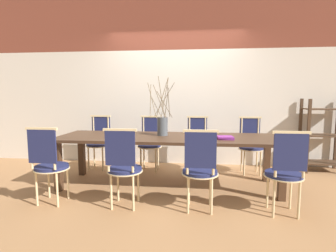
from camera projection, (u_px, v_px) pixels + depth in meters
The scene contains 14 objects.
ground_plane at pixel (168, 186), 3.82m from camera, with size 16.00×16.00×0.00m, color #9E7047.
wall_rear at pixel (176, 80), 4.93m from camera, with size 12.00×0.06×3.20m.
dining_table at pixel (168, 142), 3.74m from camera, with size 3.15×0.95×0.73m.
chair_near_leftend at pixel (49, 163), 3.12m from camera, with size 0.42×0.42×0.95m.
chair_near_left at pixel (124, 165), 3.02m from camera, with size 0.42×0.42×0.95m.
chair_near_center at pixel (200, 167), 2.92m from camera, with size 0.42×0.42×0.95m.
chair_near_right at pixel (285, 170), 2.82m from camera, with size 0.42×0.42×0.95m.
chair_far_leftend at pixel (99, 140), 4.69m from camera, with size 0.42×0.42×0.95m.
chair_far_left at pixel (150, 141), 4.58m from camera, with size 0.42×0.42×0.95m.
chair_far_center at pixel (197, 142), 4.49m from camera, with size 0.42×0.42×0.95m.
chair_far_right at pixel (251, 143), 4.39m from camera, with size 0.42×0.42×0.95m.
vase_centerpiece at pixel (162, 125), 3.81m from camera, with size 0.39×0.39×0.86m.
book_stack at pixel (225, 138), 3.51m from camera, with size 0.22×0.21×0.04m.
shelving_rack at pixel (323, 136), 4.49m from camera, with size 0.66×0.40×1.25m.
Camera 1 is at (0.41, -3.66, 1.31)m, focal length 28.00 mm.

